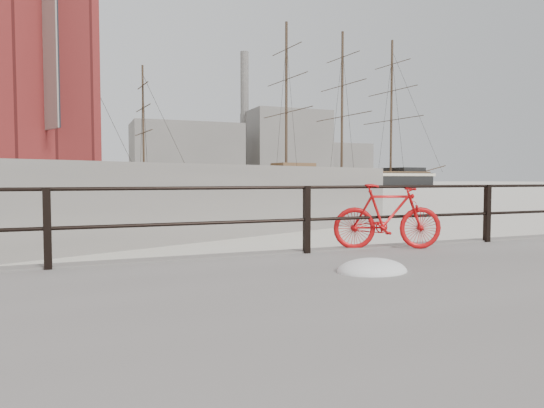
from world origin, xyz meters
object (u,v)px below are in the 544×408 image
object	(u,v)px
barque_black	(341,186)
bicycle	(388,217)
schooner_left	(37,190)
schooner_mid	(102,188)

from	to	relation	value
barque_black	bicycle	bearing A→B (deg)	-125.52
barque_black	schooner_left	size ratio (longest dim) A/B	2.20
bicycle	barque_black	world-z (taller)	barque_black
barque_black	schooner_mid	size ratio (longest dim) A/B	2.08
barque_black	schooner_left	distance (m)	58.98
schooner_mid	barque_black	bearing A→B (deg)	5.80
schooner_mid	schooner_left	xyz separation A→B (m)	(-8.60, -7.40, 0.00)
schooner_mid	bicycle	bearing A→B (deg)	-94.84
barque_black	schooner_left	bearing A→B (deg)	-169.14
bicycle	barque_black	bearing A→B (deg)	80.00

